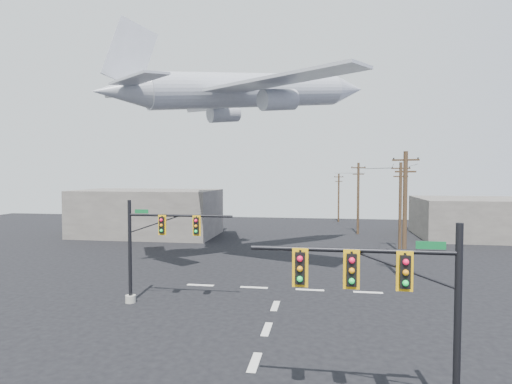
% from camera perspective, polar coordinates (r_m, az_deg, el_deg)
% --- Properties ---
extents(ground, '(120.00, 120.00, 0.00)m').
position_cam_1_polar(ground, '(20.07, -0.19, -21.78)').
color(ground, black).
rests_on(ground, ground).
extents(lane_markings, '(14.00, 21.20, 0.01)m').
position_cam_1_polar(lane_markings, '(24.97, 1.87, -16.75)').
color(lane_markings, beige).
rests_on(lane_markings, ground).
extents(signal_mast_near, '(6.96, 0.74, 6.71)m').
position_cam_1_polar(signal_mast_near, '(14.99, 18.98, -14.89)').
color(signal_mast_near, gray).
rests_on(signal_mast_near, ground).
extents(signal_mast_far, '(6.98, 0.72, 6.56)m').
position_cam_1_polar(signal_mast_far, '(27.82, -13.75, -7.26)').
color(signal_mast_far, gray).
rests_on(signal_mast_far, ground).
extents(utility_pole_a, '(1.90, 0.81, 9.90)m').
position_cam_1_polar(utility_pole_a, '(34.30, 19.23, -2.74)').
color(utility_pole_a, '#442E1D').
rests_on(utility_pole_a, ground).
extents(utility_pole_b, '(1.89, 0.41, 9.36)m').
position_cam_1_polar(utility_pole_b, '(46.91, 18.68, -1.68)').
color(utility_pole_b, '#442E1D').
rests_on(utility_pole_b, ground).
extents(utility_pole_c, '(1.95, 0.50, 9.61)m').
position_cam_1_polar(utility_pole_c, '(58.92, 13.46, -0.64)').
color(utility_pole_c, '#442E1D').
rests_on(utility_pole_c, ground).
extents(utility_pole_d, '(1.59, 0.77, 8.12)m').
position_cam_1_polar(utility_pole_d, '(73.00, 10.96, -0.61)').
color(utility_pole_d, '#442E1D').
rests_on(utility_pole_d, ground).
extents(power_lines, '(7.04, 39.23, 0.75)m').
position_cam_1_polar(power_lines, '(53.51, 14.94, 2.88)').
color(power_lines, black).
extents(airliner, '(23.99, 22.67, 7.29)m').
position_cam_1_polar(airliner, '(39.64, -0.72, 13.30)').
color(airliner, '#A4A8B0').
extents(building_left, '(18.00, 10.00, 6.00)m').
position_cam_1_polar(building_left, '(58.04, -14.27, -2.70)').
color(building_left, '#69635D').
rests_on(building_left, ground).
extents(building_right, '(14.00, 12.00, 5.00)m').
position_cam_1_polar(building_right, '(61.36, 27.17, -3.09)').
color(building_right, '#69635D').
rests_on(building_right, ground).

